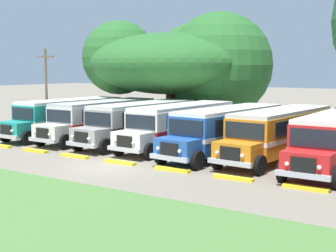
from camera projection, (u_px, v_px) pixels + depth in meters
The scene contains 16 objects.
ground_plane at pixel (107, 167), 24.92m from camera, with size 220.00×220.00×0.00m, color slate.
parked_bus_slot_0 at pixel (68, 115), 36.57m from camera, with size 2.88×10.86×2.82m.
parked_bus_slot_1 at pixel (102, 118), 34.88m from camera, with size 2.78×10.85×2.82m.
parked_bus_slot_2 at pixel (141, 121), 32.95m from camera, with size 3.12×10.90×2.82m.
parked_bus_slot_3 at pixel (181, 123), 31.28m from camera, with size 3.10×10.89×2.82m.
parked_bus_slot_4 at pixel (227, 128), 28.55m from camera, with size 3.48×10.96×2.82m.
parked_bus_slot_5 at pixel (280, 131), 27.36m from camera, with size 3.39×10.95×2.82m.
curb_wheelstop_0 at pixel (0, 146), 31.41m from camera, with size 2.00×0.36×0.15m, color yellow.
curb_wheelstop_1 at pixel (35, 151), 29.55m from camera, with size 2.00×0.36×0.15m, color yellow.
curb_wheelstop_2 at pixel (75, 156), 27.69m from camera, with size 2.00×0.36×0.15m, color yellow.
curb_wheelstop_3 at pixel (120, 162), 25.83m from camera, with size 2.00×0.36×0.15m, color yellow.
curb_wheelstop_4 at pixel (172, 170), 23.97m from camera, with size 2.00×0.36×0.15m, color yellow.
curb_wheelstop_5 at pixel (233, 178), 22.11m from camera, with size 2.00×0.36×0.15m, color yellow.
curb_wheelstop_6 at pixel (306, 188), 20.25m from camera, with size 2.00×0.36×0.15m, color yellow.
broad_shade_tree at pixel (183, 64), 41.49m from camera, with size 16.34×14.44×10.02m.
utility_pole at pixel (46, 89), 37.22m from camera, with size 1.80×0.20×6.72m.
Camera 1 is at (16.15, -18.68, 5.16)m, focal length 50.42 mm.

